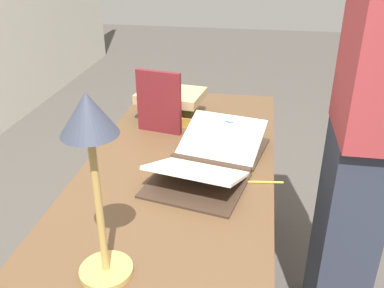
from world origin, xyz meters
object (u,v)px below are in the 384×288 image
at_px(person_reader, 366,124).
at_px(book_standing_upright, 159,102).
at_px(book_stack_tall, 171,104).
at_px(open_book, 210,159).
at_px(pencil, 261,182).
at_px(coffee_mug, 230,129).
at_px(reading_lamp, 92,148).

bearing_deg(person_reader, book_standing_upright, -103.45).
xyz_separation_m(book_stack_tall, person_reader, (-0.34, -0.76, 0.11)).
relative_size(open_book, book_standing_upright, 2.35).
bearing_deg(person_reader, pencil, -64.59).
xyz_separation_m(open_book, coffee_mug, (0.24, -0.05, 0.01)).
height_order(book_stack_tall, coffee_mug, book_stack_tall).
distance_m(book_standing_upright, pencil, 0.57).
distance_m(reading_lamp, person_reader, 0.98).
distance_m(open_book, coffee_mug, 0.25).
bearing_deg(person_reader, reading_lamp, -47.31).
bearing_deg(coffee_mug, book_stack_tall, 58.64).
height_order(coffee_mug, pencil, coffee_mug).
distance_m(book_stack_tall, pencil, 0.65).
xyz_separation_m(coffee_mug, pencil, (-0.33, -0.13, -0.04)).
xyz_separation_m(book_standing_upright, pencil, (-0.35, -0.43, -0.13)).
distance_m(book_standing_upright, person_reader, 0.80).
relative_size(book_stack_tall, reading_lamp, 0.64).
height_order(book_stack_tall, pencil, book_stack_tall).
relative_size(reading_lamp, coffee_mug, 4.47).
xyz_separation_m(book_standing_upright, reading_lamp, (-0.84, -0.06, 0.22)).
height_order(reading_lamp, pencil, reading_lamp).
xyz_separation_m(open_book, reading_lamp, (-0.58, 0.19, 0.32)).
height_order(book_stack_tall, book_standing_upright, book_standing_upright).
bearing_deg(book_stack_tall, open_book, -150.65).
bearing_deg(person_reader, coffee_mug, -109.36).
relative_size(pencil, person_reader, 0.08).
height_order(book_standing_upright, person_reader, person_reader).
height_order(book_standing_upright, pencil, book_standing_upright).
height_order(book_standing_upright, reading_lamp, reading_lamp).
xyz_separation_m(open_book, book_stack_tall, (0.41, 0.23, 0.04)).
bearing_deg(pencil, person_reader, -64.59).
height_order(open_book, person_reader, person_reader).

